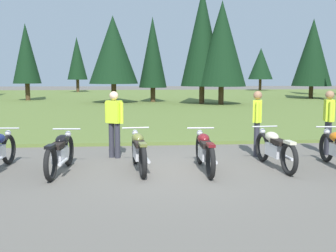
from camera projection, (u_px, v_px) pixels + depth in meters
The scene contains 10 objects.
ground_plane at pixel (170, 170), 8.80m from camera, with size 140.00×140.00×0.00m, color #605B54.
grass_moorland at pixel (141, 100), 33.65m from camera, with size 80.00×44.00×0.10m, color #5B7033.
forest_treeline at pixel (177, 51), 35.80m from camera, with size 44.04×28.91×8.79m.
motorcycle_black at pixel (60, 152), 8.54m from camera, with size 0.62×2.10×0.88m.
motorcycle_olive at pixel (139, 150), 8.75m from camera, with size 0.62×2.10×0.88m.
motorcycle_maroon at pixel (205, 151), 8.71m from camera, with size 0.62×2.10×0.88m.
motorcycle_cream at pixel (275, 148), 9.00m from camera, with size 0.62×2.10×0.88m.
rider_with_back_turned at pixel (257, 119), 10.25m from camera, with size 0.32×0.53×1.67m.
rider_near_row_end at pixel (114, 120), 10.03m from camera, with size 0.47×0.38×1.67m.
rider_in_hivis_vest at pixel (329, 118), 10.47m from camera, with size 0.31×0.53×1.67m.
Camera 1 is at (-0.84, -8.57, 2.06)m, focal length 43.08 mm.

